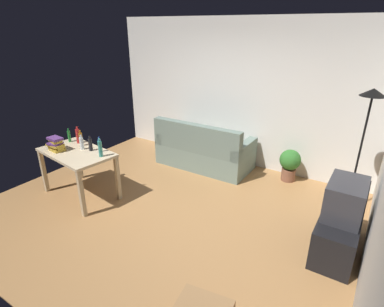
# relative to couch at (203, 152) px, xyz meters

# --- Properties ---
(ground_plane) EXTENTS (5.20, 4.40, 0.02)m
(ground_plane) POSITION_rel_couch_xyz_m (0.34, -1.59, -0.32)
(ground_plane) COLOR #9E7042
(wall_rear) EXTENTS (5.20, 0.10, 2.70)m
(wall_rear) POSITION_rel_couch_xyz_m (0.34, 0.61, 1.04)
(wall_rear) COLOR silver
(wall_rear) RESTS_ON ground_plane
(couch) EXTENTS (1.78, 0.84, 0.92)m
(couch) POSITION_rel_couch_xyz_m (0.00, 0.00, 0.00)
(couch) COLOR slate
(couch) RESTS_ON ground_plane
(tv_stand) EXTENTS (0.44, 1.10, 0.48)m
(tv_stand) POSITION_rel_couch_xyz_m (2.59, -1.18, -0.07)
(tv_stand) COLOR black
(tv_stand) RESTS_ON ground_plane
(tv) EXTENTS (0.41, 0.60, 0.44)m
(tv) POSITION_rel_couch_xyz_m (2.59, -1.18, 0.39)
(tv) COLOR #2D2D33
(tv) RESTS_ON tv_stand
(torchiere_lamp) EXTENTS (0.32, 0.32, 1.81)m
(torchiere_lamp) POSITION_rel_couch_xyz_m (2.59, -0.20, 1.11)
(torchiere_lamp) COLOR black
(torchiere_lamp) RESTS_ON ground_plane
(desk) EXTENTS (1.28, 0.86, 0.76)m
(desk) POSITION_rel_couch_xyz_m (-1.09, -1.99, 0.34)
(desk) COLOR #C6B28E
(desk) RESTS_ON ground_plane
(potted_plant) EXTENTS (0.36, 0.36, 0.57)m
(potted_plant) POSITION_rel_couch_xyz_m (1.56, 0.31, 0.02)
(potted_plant) COLOR brown
(potted_plant) RESTS_ON ground_plane
(bottle_green) EXTENTS (0.05, 0.05, 0.23)m
(bottle_green) POSITION_rel_couch_xyz_m (-1.52, -1.77, 0.55)
(bottle_green) COLOR #1E722D
(bottle_green) RESTS_ON desk
(bottle_red) EXTENTS (0.07, 0.07, 0.27)m
(bottle_red) POSITION_rel_couch_xyz_m (-1.35, -1.72, 0.57)
(bottle_red) COLOR #AD2323
(bottle_red) RESTS_ON desk
(bottle_amber) EXTENTS (0.06, 0.06, 0.25)m
(bottle_amber) POSITION_rel_couch_xyz_m (-1.22, -1.78, 0.56)
(bottle_amber) COLOR #9E6019
(bottle_amber) RESTS_ON desk
(bottle_clear) EXTENTS (0.06, 0.06, 0.23)m
(bottle_clear) POSITION_rel_couch_xyz_m (-1.08, -1.88, 0.55)
(bottle_clear) COLOR silver
(bottle_clear) RESTS_ON desk
(bottle_dark) EXTENTS (0.06, 0.06, 0.24)m
(bottle_dark) POSITION_rel_couch_xyz_m (-0.92, -1.84, 0.56)
(bottle_dark) COLOR black
(bottle_dark) RESTS_ON desk
(bottle_blue) EXTENTS (0.04, 0.04, 0.24)m
(bottle_blue) POSITION_rel_couch_xyz_m (-0.76, -1.80, 0.56)
(bottle_blue) COLOR #2347A3
(bottle_blue) RESTS_ON desk
(bottle_tall) EXTENTS (0.06, 0.06, 0.28)m
(bottle_tall) POSITION_rel_couch_xyz_m (-0.61, -1.92, 0.58)
(bottle_tall) COLOR teal
(bottle_tall) RESTS_ON desk
(book_stack) EXTENTS (0.26, 0.21, 0.21)m
(book_stack) POSITION_rel_couch_xyz_m (-1.37, -2.13, 0.56)
(book_stack) COLOR #B7932D
(book_stack) RESTS_ON desk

